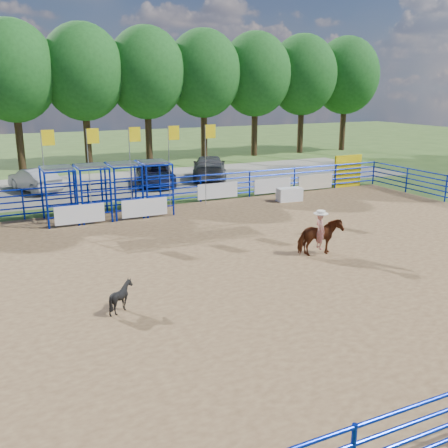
{
  "coord_description": "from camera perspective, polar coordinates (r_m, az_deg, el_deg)",
  "views": [
    {
      "loc": [
        -7.17,
        -14.6,
        6.0
      ],
      "look_at": [
        0.17,
        1.0,
        1.3
      ],
      "focal_mm": 40.0,
      "sensor_mm": 36.0,
      "label": 1
    }
  ],
  "objects": [
    {
      "name": "car_c",
      "position": [
        32.26,
        -7.85,
        5.64
      ],
      "size": [
        3.31,
        5.3,
        1.37
      ],
      "primitive_type": "imported",
      "rotation": [
        0.0,
        0.0,
        -0.23
      ],
      "color": "black",
      "rests_on": "gravel_strip"
    },
    {
      "name": "car_d",
      "position": [
        34.23,
        -1.7,
        6.5
      ],
      "size": [
        4.15,
        5.87,
        1.58
      ],
      "primitive_type": "imported",
      "rotation": [
        0.0,
        0.0,
        2.74
      ],
      "color": "#4F4F52",
      "rests_on": "gravel_strip"
    },
    {
      "name": "arena_dirt",
      "position": [
        17.33,
        0.92,
        -4.97
      ],
      "size": [
        30.0,
        20.0,
        0.02
      ],
      "primitive_type": "cube",
      "color": "olive",
      "rests_on": "ground"
    },
    {
      "name": "chute_assembly",
      "position": [
        24.48,
        -12.3,
        3.73
      ],
      "size": [
        19.32,
        2.41,
        4.2
      ],
      "color": "#071EA5",
      "rests_on": "ground"
    },
    {
      "name": "announcer_table",
      "position": [
        27.58,
        7.48,
        3.37
      ],
      "size": [
        1.41,
        0.76,
        0.73
      ],
      "primitive_type": "cube",
      "rotation": [
        0.0,
        0.0,
        -0.09
      ],
      "color": "white",
      "rests_on": "arena_dirt"
    },
    {
      "name": "perimeter_fence",
      "position": [
        17.09,
        0.93,
        -2.64
      ],
      "size": [
        30.1,
        20.1,
        1.5
      ],
      "color": "#071EA5",
      "rests_on": "ground"
    },
    {
      "name": "horse_and_rider",
      "position": [
        18.64,
        10.91,
        -1.11
      ],
      "size": [
        1.69,
        0.91,
        2.37
      ],
      "color": "#5C2912",
      "rests_on": "arena_dirt"
    },
    {
      "name": "ground",
      "position": [
        17.33,
        0.92,
        -5.0
      ],
      "size": [
        120.0,
        120.0,
        0.0
      ],
      "primitive_type": "plane",
      "color": "#456327",
      "rests_on": "ground"
    },
    {
      "name": "gravel_strip",
      "position": [
        32.95,
        -12.23,
        4.42
      ],
      "size": [
        40.0,
        10.0,
        0.01
      ],
      "primitive_type": "cube",
      "color": "gray",
      "rests_on": "ground"
    },
    {
      "name": "car_b",
      "position": [
        32.01,
        -20.87,
        4.76
      ],
      "size": [
        2.87,
        4.58,
        1.42
      ],
      "primitive_type": "imported",
      "rotation": [
        0.0,
        0.0,
        3.48
      ],
      "color": "#95989D",
      "rests_on": "gravel_strip"
    },
    {
      "name": "calf",
      "position": [
        14.18,
        -11.66,
        -8.14
      ],
      "size": [
        0.83,
        0.75,
        0.85
      ],
      "primitive_type": "imported",
      "rotation": [
        0.0,
        0.0,
        1.48
      ],
      "color": "black",
      "rests_on": "arena_dirt"
    },
    {
      "name": "treeline",
      "position": [
        41.25,
        -15.86,
        16.83
      ],
      "size": [
        56.4,
        6.4,
        11.24
      ],
      "color": "#3F2B19",
      "rests_on": "ground"
    }
  ]
}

